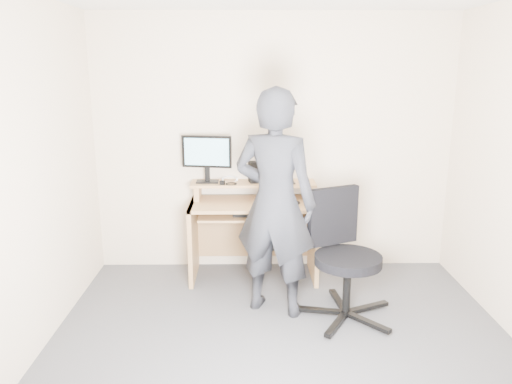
{
  "coord_description": "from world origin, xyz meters",
  "views": [
    {
      "loc": [
        -0.24,
        -3.1,
        2.0
      ],
      "look_at": [
        -0.18,
        1.05,
        0.95
      ],
      "focal_mm": 35.0,
      "sensor_mm": 36.0,
      "label": 1
    }
  ],
  "objects_px": {
    "monitor": "(207,155)",
    "person": "(275,203)",
    "office_chair": "(343,250)",
    "desk": "(253,220)"
  },
  "relations": [
    {
      "from": "desk",
      "to": "person",
      "type": "height_order",
      "value": "person"
    },
    {
      "from": "monitor",
      "to": "person",
      "type": "relative_size",
      "value": 0.26
    },
    {
      "from": "desk",
      "to": "office_chair",
      "type": "relative_size",
      "value": 1.18
    },
    {
      "from": "monitor",
      "to": "office_chair",
      "type": "distance_m",
      "value": 1.6
    },
    {
      "from": "desk",
      "to": "monitor",
      "type": "relative_size",
      "value": 2.52
    },
    {
      "from": "office_chair",
      "to": "person",
      "type": "xyz_separation_m",
      "value": [
        -0.55,
        0.09,
        0.37
      ]
    },
    {
      "from": "monitor",
      "to": "office_chair",
      "type": "xyz_separation_m",
      "value": [
        1.15,
        -0.92,
        -0.63
      ]
    },
    {
      "from": "office_chair",
      "to": "desk",
      "type": "bearing_deg",
      "value": 105.52
    },
    {
      "from": "person",
      "to": "office_chair",
      "type": "bearing_deg",
      "value": -167.02
    },
    {
      "from": "desk",
      "to": "person",
      "type": "relative_size",
      "value": 0.65
    }
  ]
}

